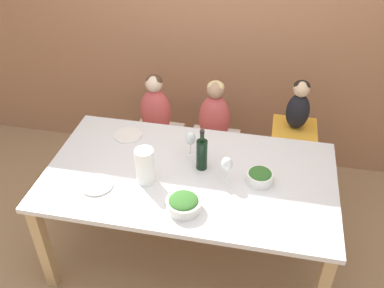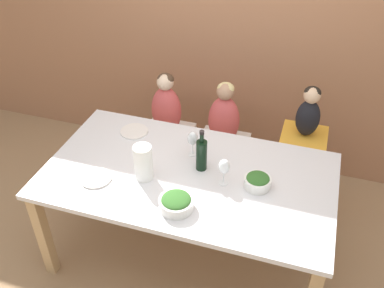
# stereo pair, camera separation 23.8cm
# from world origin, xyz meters

# --- Properties ---
(ground_plane) EXTENTS (14.00, 14.00, 0.00)m
(ground_plane) POSITION_xyz_m (0.00, 0.00, 0.00)
(ground_plane) COLOR #9E7A56
(wall_back) EXTENTS (10.00, 0.06, 2.70)m
(wall_back) POSITION_xyz_m (0.00, 1.28, 1.35)
(wall_back) COLOR #9E6B4C
(wall_back) RESTS_ON ground_plane
(dining_table) EXTENTS (1.86, 1.03, 0.76)m
(dining_table) POSITION_xyz_m (0.00, 0.00, 0.68)
(dining_table) COLOR silver
(dining_table) RESTS_ON ground_plane
(chair_far_left) EXTENTS (0.40, 0.39, 0.48)m
(chair_far_left) POSITION_xyz_m (-0.44, 0.78, 0.40)
(chair_far_left) COLOR silver
(chair_far_left) RESTS_ON ground_plane
(chair_far_center) EXTENTS (0.40, 0.39, 0.48)m
(chair_far_center) POSITION_xyz_m (0.04, 0.78, 0.40)
(chair_far_center) COLOR silver
(chair_far_center) RESTS_ON ground_plane
(chair_right_highchair) EXTENTS (0.34, 0.33, 0.69)m
(chair_right_highchair) POSITION_xyz_m (0.67, 0.78, 0.54)
(chair_right_highchair) COLOR silver
(chair_right_highchair) RESTS_ON ground_plane
(person_child_left) EXTENTS (0.25, 0.20, 0.54)m
(person_child_left) POSITION_xyz_m (-0.44, 0.78, 0.73)
(person_child_left) COLOR #C64C4C
(person_child_left) RESTS_ON chair_far_left
(person_child_center) EXTENTS (0.25, 0.20, 0.54)m
(person_child_center) POSITION_xyz_m (0.04, 0.78, 0.73)
(person_child_center) COLOR #C64C4C
(person_child_center) RESTS_ON chair_far_center
(person_baby_right) EXTENTS (0.17, 0.14, 0.40)m
(person_baby_right) POSITION_xyz_m (0.67, 0.78, 0.89)
(person_baby_right) COLOR black
(person_baby_right) RESTS_ON chair_right_highchair
(wine_bottle) EXTENTS (0.07, 0.07, 0.30)m
(wine_bottle) POSITION_xyz_m (0.06, 0.07, 0.88)
(wine_bottle) COLOR black
(wine_bottle) RESTS_ON dining_table
(paper_towel_roll) EXTENTS (0.12, 0.12, 0.24)m
(paper_towel_roll) POSITION_xyz_m (-0.25, -0.12, 0.88)
(paper_towel_roll) COLOR white
(paper_towel_roll) RESTS_ON dining_table
(wine_glass_near) EXTENTS (0.07, 0.07, 0.18)m
(wine_glass_near) POSITION_xyz_m (0.24, -0.02, 0.89)
(wine_glass_near) COLOR white
(wine_glass_near) RESTS_ON dining_table
(wine_glass_far) EXTENTS (0.07, 0.07, 0.18)m
(wine_glass_far) POSITION_xyz_m (-0.03, 0.20, 0.89)
(wine_glass_far) COLOR white
(wine_glass_far) RESTS_ON dining_table
(salad_bowl_large) EXTENTS (0.20, 0.20, 0.09)m
(salad_bowl_large) POSITION_xyz_m (0.03, -0.32, 0.80)
(salad_bowl_large) COLOR white
(salad_bowl_large) RESTS_ON dining_table
(salad_bowl_small) EXTENTS (0.17, 0.17, 0.09)m
(salad_bowl_small) POSITION_xyz_m (0.44, 0.01, 0.80)
(salad_bowl_small) COLOR white
(salad_bowl_small) RESTS_ON dining_table
(dinner_plate_front_left) EXTENTS (0.20, 0.20, 0.01)m
(dinner_plate_front_left) POSITION_xyz_m (-0.54, -0.23, 0.77)
(dinner_plate_front_left) COLOR silver
(dinner_plate_front_left) RESTS_ON dining_table
(dinner_plate_back_left) EXTENTS (0.20, 0.20, 0.01)m
(dinner_plate_back_left) POSITION_xyz_m (-0.52, 0.32, 0.77)
(dinner_plate_back_left) COLOR silver
(dinner_plate_back_left) RESTS_ON dining_table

